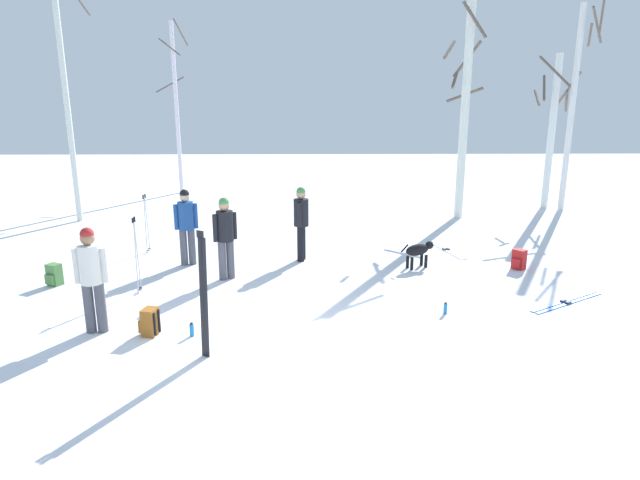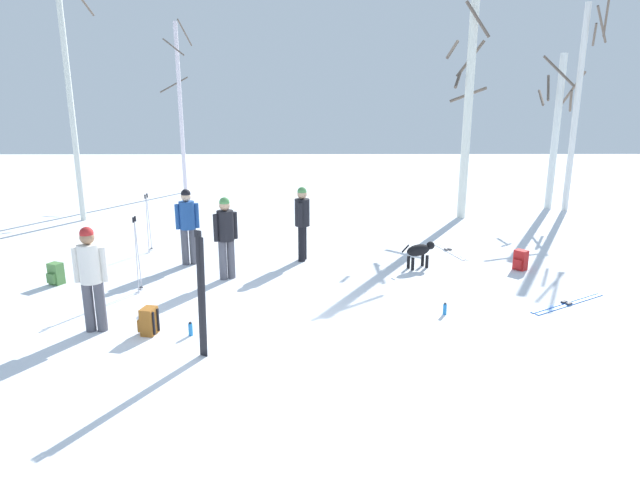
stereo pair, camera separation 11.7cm
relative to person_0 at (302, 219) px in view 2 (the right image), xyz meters
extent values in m
plane|color=white|center=(-0.05, -4.20, -0.98)|extent=(60.00, 60.00, 0.00)
cylinder|color=black|center=(-0.02, -0.09, -0.57)|extent=(0.16, 0.16, 0.82)
cylinder|color=black|center=(0.02, 0.09, -0.57)|extent=(0.16, 0.16, 0.82)
cylinder|color=black|center=(0.00, 0.00, 0.15)|extent=(0.34, 0.34, 0.62)
sphere|color=tan|center=(0.00, 0.00, 0.57)|extent=(0.22, 0.22, 0.22)
sphere|color=#4C8C4C|center=(0.00, 0.00, 0.63)|extent=(0.21, 0.21, 0.21)
cylinder|color=black|center=(-0.04, -0.21, 0.13)|extent=(0.10, 0.10, 0.56)
cylinder|color=black|center=(0.04, 0.21, 0.13)|extent=(0.10, 0.10, 0.56)
cylinder|color=#4C4C56|center=(-2.46, -0.27, -0.57)|extent=(0.16, 0.16, 0.82)
cylinder|color=#4C4C56|center=(-2.63, -0.32, -0.57)|extent=(0.16, 0.16, 0.82)
cylinder|color=#1E478C|center=(-2.55, -0.30, 0.15)|extent=(0.34, 0.34, 0.62)
sphere|color=beige|center=(-2.55, -0.30, 0.57)|extent=(0.22, 0.22, 0.22)
sphere|color=black|center=(-2.55, -0.30, 0.63)|extent=(0.21, 0.21, 0.21)
cylinder|color=#1E478C|center=(-2.35, -0.23, 0.13)|extent=(0.10, 0.10, 0.56)
cylinder|color=#1E478C|center=(-2.75, -0.36, 0.13)|extent=(0.10, 0.10, 0.56)
cylinder|color=#4C4C56|center=(-3.30, -3.94, -0.57)|extent=(0.16, 0.16, 0.82)
cylinder|color=#4C4C56|center=(-3.12, -3.93, -0.57)|extent=(0.16, 0.16, 0.82)
cylinder|color=silver|center=(-3.21, -3.94, 0.15)|extent=(0.34, 0.34, 0.62)
sphere|color=#997051|center=(-3.21, -3.94, 0.57)|extent=(0.22, 0.22, 0.22)
sphere|color=#B22626|center=(-3.21, -3.94, 0.63)|extent=(0.21, 0.21, 0.21)
cylinder|color=silver|center=(-3.41, -3.95, 0.13)|extent=(0.10, 0.10, 0.56)
cylinder|color=silver|center=(-3.00, -3.92, 0.13)|extent=(0.10, 0.10, 0.56)
cylinder|color=#4C4C56|center=(-1.60, -1.38, -0.57)|extent=(0.16, 0.16, 0.82)
cylinder|color=#4C4C56|center=(-1.45, -1.28, -0.57)|extent=(0.16, 0.16, 0.82)
cylinder|color=black|center=(-1.53, -1.33, 0.15)|extent=(0.34, 0.34, 0.62)
sphere|color=tan|center=(-1.53, -1.33, 0.57)|extent=(0.22, 0.22, 0.22)
sphere|color=#4C8C4C|center=(-1.53, -1.33, 0.63)|extent=(0.21, 0.21, 0.21)
cylinder|color=black|center=(-1.70, -1.44, 0.13)|extent=(0.10, 0.10, 0.56)
cylinder|color=black|center=(-1.35, -1.21, 0.13)|extent=(0.10, 0.10, 0.56)
ellipsoid|color=black|center=(2.56, -0.63, -0.57)|extent=(0.63, 0.47, 0.26)
sphere|color=black|center=(2.86, -0.47, -0.51)|extent=(0.18, 0.18, 0.18)
ellipsoid|color=black|center=(2.92, -0.45, -0.53)|extent=(0.12, 0.10, 0.06)
cylinder|color=black|center=(2.25, -0.79, -0.49)|extent=(0.19, 0.12, 0.17)
cylinder|color=black|center=(2.70, -0.47, -0.84)|extent=(0.07, 0.07, 0.28)
cylinder|color=black|center=(2.77, -0.61, -0.84)|extent=(0.07, 0.07, 0.28)
cylinder|color=black|center=(2.35, -0.65, -0.84)|extent=(0.07, 0.07, 0.28)
cylinder|color=black|center=(2.42, -0.79, -0.84)|extent=(0.07, 0.07, 0.28)
cube|color=black|center=(-1.26, -4.85, -0.09)|extent=(0.11, 0.07, 1.79)
cube|color=black|center=(-1.26, -4.85, 0.84)|extent=(0.06, 0.04, 0.10)
cube|color=black|center=(-1.32, -4.82, -0.09)|extent=(0.11, 0.07, 1.79)
cube|color=black|center=(-1.32, -4.82, 0.84)|extent=(0.06, 0.04, 0.10)
cube|color=blue|center=(4.89, -2.76, -0.97)|extent=(1.66, 1.05, 0.02)
cube|color=#333338|center=(4.85, -2.78, -0.95)|extent=(0.14, 0.12, 0.03)
cube|color=blue|center=(4.95, -2.84, -0.97)|extent=(1.66, 1.05, 0.02)
cube|color=#333338|center=(4.90, -2.87, -0.95)|extent=(0.14, 0.12, 0.03)
cube|color=white|center=(3.64, 0.77, -0.97)|extent=(0.47, 1.63, 0.02)
cube|color=#333338|center=(3.63, 0.81, -0.95)|extent=(0.09, 0.13, 0.03)
cube|color=white|center=(3.54, 0.74, -0.97)|extent=(0.47, 1.63, 0.02)
cube|color=#333338|center=(3.53, 0.79, -0.95)|extent=(0.09, 0.13, 0.03)
cylinder|color=#B2B2BC|center=(-3.09, -2.07, -0.29)|extent=(0.02, 0.10, 1.38)
cylinder|color=black|center=(-3.09, -2.07, 0.45)|extent=(0.04, 0.04, 0.10)
cylinder|color=black|center=(-3.09, -2.07, -0.91)|extent=(0.07, 0.07, 0.01)
cylinder|color=#B2B2BC|center=(-3.09, -2.17, -0.29)|extent=(0.02, 0.10, 1.38)
cylinder|color=black|center=(-3.09, -2.17, 0.45)|extent=(0.04, 0.04, 0.10)
cylinder|color=black|center=(-3.09, -2.17, -0.91)|extent=(0.07, 0.07, 0.01)
cylinder|color=#B2B2BC|center=(-3.75, 0.80, -0.31)|extent=(0.02, 0.10, 1.33)
cylinder|color=black|center=(-3.75, 0.80, 0.40)|extent=(0.04, 0.04, 0.10)
cylinder|color=black|center=(-3.75, 0.80, -0.91)|extent=(0.07, 0.07, 0.01)
cylinder|color=#B2B2BC|center=(-3.75, 0.65, -0.31)|extent=(0.02, 0.10, 1.33)
cylinder|color=black|center=(-3.75, 0.65, 0.40)|extent=(0.04, 0.04, 0.10)
cylinder|color=black|center=(-3.75, 0.65, -0.91)|extent=(0.07, 0.07, 0.01)
cube|color=red|center=(4.79, -0.75, -0.76)|extent=(0.32, 0.33, 0.44)
cube|color=red|center=(4.69, -0.83, -0.83)|extent=(0.17, 0.19, 0.20)
cube|color=black|center=(4.83, -0.62, -0.76)|extent=(0.04, 0.04, 0.37)
cube|color=black|center=(4.93, -0.73, -0.76)|extent=(0.04, 0.04, 0.37)
cube|color=#99591E|center=(-2.31, -4.07, -0.76)|extent=(0.25, 0.30, 0.44)
cube|color=#99591E|center=(-2.44, -4.05, -0.83)|extent=(0.10, 0.20, 0.20)
cube|color=black|center=(-2.19, -4.03, -0.76)|extent=(0.03, 0.04, 0.37)
cube|color=black|center=(-2.21, -4.17, -0.76)|extent=(0.03, 0.04, 0.37)
cube|color=#4C7F3F|center=(-4.92, -1.65, -0.76)|extent=(0.32, 0.29, 0.44)
cube|color=#4C7F3F|center=(-4.97, -1.77, -0.83)|extent=(0.20, 0.14, 0.20)
cube|color=black|center=(-4.94, -1.52, -0.76)|extent=(0.04, 0.04, 0.37)
cube|color=black|center=(-4.81, -1.58, -0.76)|extent=(0.04, 0.04, 0.37)
cylinder|color=#1E72BF|center=(2.55, -3.30, -0.89)|extent=(0.06, 0.06, 0.19)
cylinder|color=black|center=(2.55, -3.30, -0.78)|extent=(0.04, 0.04, 0.02)
cylinder|color=#1E72BF|center=(-1.66, -4.13, -0.88)|extent=(0.07, 0.07, 0.20)
cylinder|color=black|center=(-1.66, -4.13, -0.77)|extent=(0.04, 0.04, 0.02)
cylinder|color=silver|center=(-6.91, 4.36, 2.96)|extent=(0.17, 0.17, 7.88)
cylinder|color=silver|center=(-5.00, 9.64, 2.28)|extent=(0.16, 0.16, 6.51)
cylinder|color=brown|center=(-5.02, 9.26, 4.57)|extent=(0.80, 0.10, 0.64)
cylinder|color=brown|center=(-4.62, 9.49, 5.10)|extent=(0.36, 0.81, 0.89)
cylinder|color=brown|center=(-5.32, 10.12, 3.24)|extent=(1.01, 0.69, 0.65)
cylinder|color=silver|center=(4.91, 4.66, 2.25)|extent=(0.26, 0.26, 6.47)
cylinder|color=brown|center=(5.02, 5.19, 2.80)|extent=(1.10, 0.33, 0.49)
cylinder|color=brown|center=(4.40, 4.93, 4.11)|extent=(0.62, 1.09, 0.63)
cylinder|color=brown|center=(4.98, 5.02, 3.84)|extent=(0.81, 0.24, 1.07)
cylinder|color=brown|center=(4.92, 4.30, 4.86)|extent=(0.79, 0.11, 1.01)
cylinder|color=brown|center=(4.58, 4.81, 3.23)|extent=(0.39, 0.73, 0.54)
cylinder|color=silver|center=(8.31, 6.18, 1.57)|extent=(0.23, 0.23, 5.09)
cylinder|color=brown|center=(7.95, 6.29, 3.03)|extent=(0.32, 0.79, 0.85)
cylinder|color=brown|center=(7.76, 6.32, 2.72)|extent=(0.36, 1.15, 0.54)
cylinder|color=brown|center=(8.02, 5.77, 3.53)|extent=(0.91, 0.68, 1.00)
cylinder|color=brown|center=(8.76, 6.34, 2.95)|extent=(0.42, 0.98, 1.18)
cylinder|color=brown|center=(8.62, 6.02, 2.61)|extent=(0.41, 0.71, 0.70)
cylinder|color=silver|center=(8.71, 5.77, 2.29)|extent=(0.20, 0.20, 6.54)
cylinder|color=brown|center=(8.96, 5.66, 4.60)|extent=(0.30, 0.58, 0.63)
cylinder|color=brown|center=(9.02, 5.42, 4.87)|extent=(0.77, 0.72, 1.00)
cylinder|color=brown|center=(9.19, 5.54, 5.16)|extent=(0.55, 1.05, 1.16)
camera|label=1|loc=(0.22, -11.92, 2.59)|focal=30.02mm
camera|label=2|loc=(0.34, -11.92, 2.59)|focal=30.02mm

